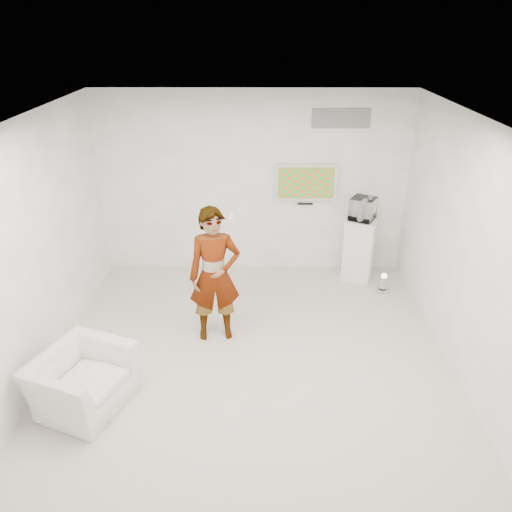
% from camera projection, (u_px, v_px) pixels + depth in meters
% --- Properties ---
extents(room, '(5.01, 5.01, 3.00)m').
position_uv_depth(room, '(251.00, 249.00, 5.83)').
color(room, beige).
rests_on(room, ground).
extents(tv, '(1.00, 0.08, 0.60)m').
position_uv_depth(tv, '(306.00, 182.00, 8.02)').
color(tv, silver).
rests_on(tv, room).
extents(logo_decal, '(0.90, 0.02, 0.30)m').
position_uv_depth(logo_decal, '(341.00, 118.00, 7.61)').
color(logo_decal, slate).
rests_on(logo_decal, room).
extents(person, '(0.73, 0.54, 1.85)m').
position_uv_depth(person, '(215.00, 275.00, 6.47)').
color(person, white).
rests_on(person, room).
extents(armchair, '(1.18, 1.25, 0.65)m').
position_uv_depth(armchair, '(82.00, 380.00, 5.52)').
color(armchair, white).
rests_on(armchair, room).
extents(pedestal, '(0.65, 0.65, 1.04)m').
position_uv_depth(pedestal, '(359.00, 249.00, 8.17)').
color(pedestal, white).
rests_on(pedestal, room).
extents(floor_uplight, '(0.26, 0.26, 0.31)m').
position_uv_depth(floor_uplight, '(383.00, 283.00, 7.87)').
color(floor_uplight, silver).
rests_on(floor_uplight, room).
extents(vitrine, '(0.49, 0.49, 0.36)m').
position_uv_depth(vitrine, '(363.00, 209.00, 7.86)').
color(vitrine, white).
rests_on(vitrine, pedestal).
extents(console, '(0.14, 0.18, 0.24)m').
position_uv_depth(console, '(363.00, 212.00, 7.89)').
color(console, white).
rests_on(console, pedestal).
extents(wii_remote, '(0.04, 0.14, 0.04)m').
position_uv_depth(wii_remote, '(231.00, 217.00, 6.32)').
color(wii_remote, white).
rests_on(wii_remote, person).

